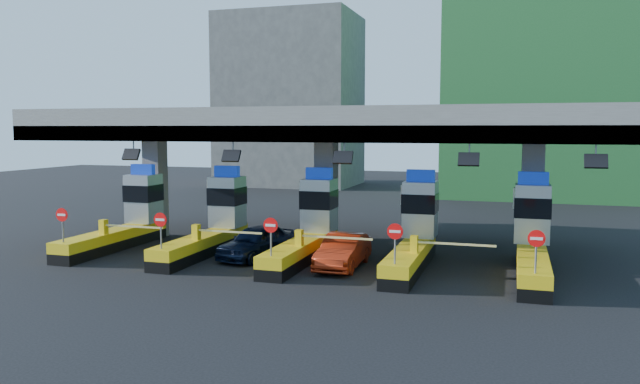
% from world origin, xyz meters
% --- Properties ---
extents(ground, '(120.00, 120.00, 0.00)m').
position_xyz_m(ground, '(0.00, 0.00, 0.00)').
color(ground, black).
rests_on(ground, ground).
extents(toll_canopy, '(28.00, 12.09, 7.00)m').
position_xyz_m(toll_canopy, '(0.00, 2.87, 6.13)').
color(toll_canopy, slate).
rests_on(toll_canopy, ground).
extents(toll_lane_far_left, '(4.43, 8.00, 4.16)m').
position_xyz_m(toll_lane_far_left, '(-10.00, 0.28, 1.40)').
color(toll_lane_far_left, black).
rests_on(toll_lane_far_left, ground).
extents(toll_lane_left, '(4.43, 8.00, 4.16)m').
position_xyz_m(toll_lane_left, '(-5.00, 0.28, 1.40)').
color(toll_lane_left, black).
rests_on(toll_lane_left, ground).
extents(toll_lane_center, '(4.43, 8.00, 4.16)m').
position_xyz_m(toll_lane_center, '(0.00, 0.28, 1.40)').
color(toll_lane_center, black).
rests_on(toll_lane_center, ground).
extents(toll_lane_right, '(4.43, 8.00, 4.16)m').
position_xyz_m(toll_lane_right, '(5.00, 0.28, 1.40)').
color(toll_lane_right, black).
rests_on(toll_lane_right, ground).
extents(toll_lane_far_right, '(4.43, 8.00, 4.16)m').
position_xyz_m(toll_lane_far_right, '(10.00, 0.28, 1.40)').
color(toll_lane_far_right, black).
rests_on(toll_lane_far_right, ground).
extents(bg_building_scaffold, '(18.00, 12.00, 28.00)m').
position_xyz_m(bg_building_scaffold, '(12.00, 32.00, 14.00)').
color(bg_building_scaffold, '#1E5926').
rests_on(bg_building_scaffold, ground).
extents(bg_building_concrete, '(14.00, 10.00, 18.00)m').
position_xyz_m(bg_building_concrete, '(-14.00, 36.00, 9.00)').
color(bg_building_concrete, '#4C4C49').
rests_on(bg_building_concrete, ground).
extents(van, '(2.83, 4.86, 1.55)m').
position_xyz_m(van, '(-2.27, -0.76, 0.78)').
color(van, black).
rests_on(van, ground).
extents(red_car, '(1.56, 4.44, 1.46)m').
position_xyz_m(red_car, '(2.14, -1.50, 0.73)').
color(red_car, maroon).
rests_on(red_car, ground).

